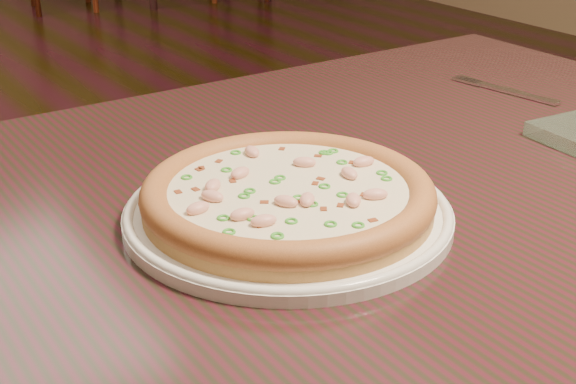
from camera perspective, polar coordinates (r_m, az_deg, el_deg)
ground at (r=1.96m, az=-15.36°, el=-10.58°), size 9.00×9.00×0.00m
hero_table at (r=0.93m, az=4.43°, el=-4.43°), size 1.20×0.80×0.75m
plate at (r=0.78m, az=0.00°, el=-1.42°), size 0.32×0.32×0.02m
pizza at (r=0.78m, az=-0.00°, el=-0.20°), size 0.29×0.29×0.03m
fork at (r=1.21m, az=15.38°, el=6.96°), size 0.04×0.18×0.00m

